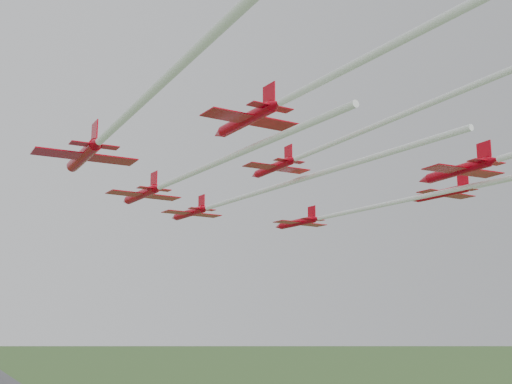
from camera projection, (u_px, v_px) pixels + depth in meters
name	position (u px, v px, depth m)	size (l,w,h in m)	color
jet_lead	(238.00, 198.00, 90.49)	(11.43, 61.24, 2.86)	red
jet_row2_left	(175.00, 181.00, 74.07)	(9.47, 47.58, 2.78)	red
jet_row2_right	(374.00, 206.00, 85.25)	(11.68, 63.67, 2.58)	red
jet_row3_left	(118.00, 124.00, 52.91)	(9.93, 54.81, 2.97)	red
jet_row3_mid	(328.00, 145.00, 67.82)	(8.23, 49.18, 2.45)	red
jet_row4_left	(317.00, 83.00, 50.70)	(9.46, 50.33, 2.79)	red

